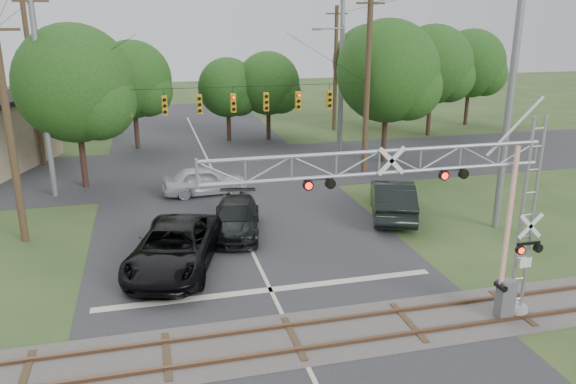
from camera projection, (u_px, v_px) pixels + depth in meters
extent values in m
plane|color=#29441F|center=(312.00, 376.00, 16.13)|extent=(160.00, 160.00, 0.00)
cube|color=#2B2B2E|center=(249.00, 245.00, 25.38)|extent=(14.00, 90.00, 0.02)
cube|color=#2B2B2E|center=(212.00, 168.00, 38.34)|extent=(90.00, 12.00, 0.02)
cube|color=#433D3A|center=(294.00, 339.00, 17.97)|extent=(90.00, 3.20, 0.05)
cube|color=brown|center=(300.00, 349.00, 17.29)|extent=(90.00, 0.12, 0.14)
cube|color=brown|center=(289.00, 326.00, 18.62)|extent=(90.00, 0.12, 0.14)
cylinder|color=gray|center=(515.00, 310.00, 19.51)|extent=(0.87, 0.87, 0.29)
cube|color=silver|center=(526.00, 263.00, 18.66)|extent=(0.43, 0.03, 0.34)
cube|color=#5D5D5F|center=(505.00, 300.00, 19.02)|extent=(0.53, 0.43, 1.44)
cube|color=red|center=(509.00, 219.00, 18.09)|extent=(0.13, 0.09, 4.81)
cylinder|color=gray|center=(43.00, 96.00, 30.70)|extent=(0.32, 0.32, 11.50)
cylinder|color=#3C2B1B|center=(367.00, 86.00, 35.16)|extent=(0.36, 0.36, 11.50)
cylinder|color=black|center=(216.00, 87.00, 32.87)|extent=(19.00, 0.03, 0.03)
cube|color=#C7900E|center=(92.00, 108.00, 31.50)|extent=(0.30, 0.30, 1.10)
cube|color=#C7900E|center=(129.00, 107.00, 31.97)|extent=(0.30, 0.30, 1.10)
cube|color=#C7900E|center=(165.00, 105.00, 32.44)|extent=(0.30, 0.30, 1.10)
cube|color=#C7900E|center=(199.00, 104.00, 32.91)|extent=(0.30, 0.30, 1.10)
cube|color=#C7900E|center=(233.00, 103.00, 33.38)|extent=(0.30, 0.30, 1.10)
cube|color=#C7900E|center=(266.00, 102.00, 33.85)|extent=(0.30, 0.30, 1.10)
cube|color=#C7900E|center=(298.00, 101.00, 34.32)|extent=(0.30, 0.30, 1.10)
cube|color=#C7900E|center=(329.00, 99.00, 34.79)|extent=(0.30, 0.30, 1.10)
imported|color=black|center=(174.00, 248.00, 22.80)|extent=(4.84, 7.27, 1.85)
imported|color=black|center=(236.00, 218.00, 26.64)|extent=(3.13, 5.59, 1.53)
imported|color=#B5B7BE|center=(205.00, 180.00, 32.59)|extent=(4.95, 2.24, 1.65)
imported|color=black|center=(393.00, 199.00, 28.87)|extent=(3.90, 6.18, 1.92)
cylinder|color=gray|center=(342.00, 90.00, 41.97)|extent=(0.21, 0.21, 9.32)
cylinder|color=gray|center=(330.00, 29.00, 40.40)|extent=(2.07, 0.12, 0.12)
cube|color=#5D5D5F|center=(316.00, 29.00, 40.18)|extent=(0.62, 0.26, 0.16)
cylinder|color=#3C2B1B|center=(31.00, 69.00, 37.39)|extent=(0.34, 0.34, 13.18)
cylinder|color=gray|center=(341.00, 66.00, 44.14)|extent=(0.34, 0.34, 12.45)
cylinder|color=#3C2B1B|center=(10.00, 133.00, 24.47)|extent=(0.34, 0.34, 10.10)
cylinder|color=gray|center=(510.00, 100.00, 25.78)|extent=(0.34, 0.34, 12.53)
cylinder|color=#3C2B1B|center=(335.00, 70.00, 49.97)|extent=(0.34, 0.34, 10.90)
cube|color=#3C2B1B|center=(337.00, 14.00, 48.56)|extent=(2.00, 0.12, 0.12)
cylinder|color=#342117|center=(53.00, 111.00, 50.44)|extent=(0.36, 0.36, 3.75)
sphere|color=#1E4413|center=(48.00, 72.00, 49.42)|extent=(5.80, 5.80, 5.80)
cylinder|color=#342117|center=(82.00, 151.00, 33.59)|extent=(0.36, 0.36, 4.43)
sphere|color=#1E4413|center=(75.00, 83.00, 32.40)|extent=(6.84, 6.84, 6.84)
cylinder|color=#342117|center=(136.00, 124.00, 43.69)|extent=(0.36, 0.36, 3.82)
sphere|color=#1E4413|center=(132.00, 79.00, 42.65)|extent=(5.90, 5.90, 5.90)
cylinder|color=#342117|center=(229.00, 122.00, 46.69)|extent=(0.36, 0.36, 3.13)
sphere|color=#1E4413|center=(228.00, 87.00, 45.84)|extent=(4.84, 4.84, 4.84)
cylinder|color=#342117|center=(268.00, 120.00, 46.91)|extent=(0.36, 0.36, 3.35)
sphere|color=#1E4413|center=(268.00, 83.00, 46.00)|extent=(5.18, 5.18, 5.18)
cylinder|color=#342117|center=(384.00, 131.00, 39.44)|extent=(0.36, 0.36, 4.53)
sphere|color=#1E4413|center=(388.00, 71.00, 38.22)|extent=(7.00, 7.00, 7.00)
cylinder|color=#342117|center=(367.00, 105.00, 52.00)|extent=(0.36, 0.36, 4.30)
sphere|color=#1E4413|center=(369.00, 62.00, 50.83)|extent=(6.65, 6.65, 6.65)
cylinder|color=#342117|center=(429.00, 111.00, 48.59)|extent=(0.36, 0.36, 4.32)
sphere|color=#1E4413|center=(433.00, 64.00, 47.43)|extent=(6.67, 6.67, 6.67)
cylinder|color=#342117|center=(467.00, 103.00, 53.53)|extent=(0.36, 0.36, 4.10)
sphere|color=#1E4413|center=(471.00, 63.00, 52.42)|extent=(6.34, 6.34, 6.34)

